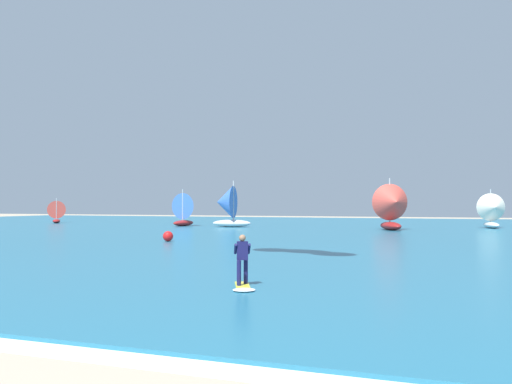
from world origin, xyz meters
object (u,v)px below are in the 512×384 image
object	(u,v)px
sailboat_anchored_offshore	(493,210)
sailboat_near_shore	(393,206)
sailboat_trailing	(186,209)
marker_buoy	(168,236)
kitesurfer	(243,268)
sailboat_center_horizon	(57,212)
sailboat_heeled_over	(226,206)

from	to	relation	value
sailboat_anchored_offshore	sailboat_near_shore	bearing A→B (deg)	-142.30
sailboat_trailing	marker_buoy	world-z (taller)	sailboat_trailing
kitesurfer	sailboat_center_horizon	distance (m)	61.66
kitesurfer	marker_buoy	distance (m)	20.82
sailboat_trailing	sailboat_center_horizon	world-z (taller)	sailboat_trailing
sailboat_heeled_over	sailboat_anchored_offshore	bearing A→B (deg)	12.31
sailboat_center_horizon	marker_buoy	size ratio (longest dim) A/B	4.77
marker_buoy	kitesurfer	bearing A→B (deg)	-54.47
sailboat_anchored_offshore	sailboat_heeled_over	xyz separation A→B (m)	(-28.73, -6.27, 0.49)
kitesurfer	sailboat_anchored_offshore	world-z (taller)	sailboat_anchored_offshore
sailboat_center_horizon	sailboat_near_shore	xyz separation A→B (m)	(45.98, -5.10, 0.84)
sailboat_anchored_offshore	marker_buoy	size ratio (longest dim) A/B	5.89
sailboat_anchored_offshore	sailboat_heeled_over	distance (m)	29.41
sailboat_trailing	sailboat_center_horizon	bearing A→B (deg)	173.72
kitesurfer	sailboat_near_shore	bearing A→B (deg)	87.25
kitesurfer	sailboat_anchored_offshore	xyz separation A→B (m)	(11.79, 45.63, 1.36)
sailboat_trailing	sailboat_heeled_over	size ratio (longest dim) A/B	0.83
sailboat_trailing	sailboat_center_horizon	xyz separation A→B (m)	(-21.34, 2.35, -0.45)
sailboat_heeled_over	sailboat_center_horizon	size ratio (longest dim) A/B	1.54
sailboat_anchored_offshore	sailboat_center_horizon	xyz separation A→B (m)	(-55.95, -2.60, -0.37)
sailboat_heeled_over	marker_buoy	xyz separation A→B (m)	(4.84, -22.42, -2.09)
sailboat_center_horizon	sailboat_near_shore	size ratio (longest dim) A/B	0.65
sailboat_near_shore	kitesurfer	bearing A→B (deg)	-92.75
sailboat_anchored_offshore	sailboat_near_shore	xyz separation A→B (m)	(-9.97, -7.70, 0.47)
sailboat_center_horizon	sailboat_anchored_offshore	bearing A→B (deg)	2.66
sailboat_heeled_over	sailboat_center_horizon	bearing A→B (deg)	172.33
sailboat_center_horizon	sailboat_near_shore	world-z (taller)	sailboat_near_shore
sailboat_near_shore	marker_buoy	world-z (taller)	sailboat_near_shore
sailboat_anchored_offshore	sailboat_trailing	bearing A→B (deg)	-171.86
kitesurfer	sailboat_heeled_over	bearing A→B (deg)	113.28
kitesurfer	marker_buoy	bearing A→B (deg)	125.53
sailboat_trailing	sailboat_near_shore	size ratio (longest dim) A/B	0.84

